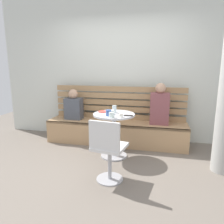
{
  "coord_description": "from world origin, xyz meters",
  "views": [
    {
      "loc": [
        0.82,
        -2.67,
        1.49
      ],
      "look_at": [
        0.05,
        0.66,
        0.75
      ],
      "focal_mm": 33.8,
      "sensor_mm": 36.0,
      "label": 1
    }
  ],
  "objects_px": {
    "person_adult": "(160,106)",
    "cup_espresso_small": "(121,115)",
    "booth_bench": "(116,132)",
    "plate_small": "(103,112)",
    "person_child_left": "(74,106)",
    "cup_glass_short": "(112,115)",
    "phone_on_table": "(128,116)",
    "cup_ceramic_white": "(112,112)",
    "cafe_table": "(114,127)",
    "white_chair": "(108,149)",
    "cup_glass_tall": "(114,109)",
    "cup_mug_blue": "(109,113)"
  },
  "relations": [
    {
      "from": "person_adult",
      "to": "cup_espresso_small",
      "type": "height_order",
      "value": "person_adult"
    },
    {
      "from": "booth_bench",
      "to": "plate_small",
      "type": "bearing_deg",
      "value": -101.69
    },
    {
      "from": "person_adult",
      "to": "person_child_left",
      "type": "xyz_separation_m",
      "value": [
        -1.7,
        0.0,
        -0.08
      ]
    },
    {
      "from": "cup_espresso_small",
      "to": "cup_glass_short",
      "type": "bearing_deg",
      "value": -156.41
    },
    {
      "from": "plate_small",
      "to": "phone_on_table",
      "type": "height_order",
      "value": "plate_small"
    },
    {
      "from": "cup_glass_short",
      "to": "cup_ceramic_white",
      "type": "height_order",
      "value": "cup_glass_short"
    },
    {
      "from": "cafe_table",
      "to": "white_chair",
      "type": "relative_size",
      "value": 0.87
    },
    {
      "from": "plate_small",
      "to": "person_child_left",
      "type": "bearing_deg",
      "value": 144.17
    },
    {
      "from": "cup_glass_short",
      "to": "cup_glass_tall",
      "type": "height_order",
      "value": "cup_glass_tall"
    },
    {
      "from": "plate_small",
      "to": "cup_espresso_small",
      "type": "bearing_deg",
      "value": -39.0
    },
    {
      "from": "person_adult",
      "to": "person_child_left",
      "type": "bearing_deg",
      "value": 179.84
    },
    {
      "from": "cup_espresso_small",
      "to": "cup_glass_tall",
      "type": "bearing_deg",
      "value": 120.28
    },
    {
      "from": "cup_glass_short",
      "to": "phone_on_table",
      "type": "xyz_separation_m",
      "value": [
        0.23,
        0.17,
        -0.04
      ]
    },
    {
      "from": "cafe_table",
      "to": "plate_small",
      "type": "relative_size",
      "value": 4.35
    },
    {
      "from": "cup_glass_short",
      "to": "plate_small",
      "type": "height_order",
      "value": "cup_glass_short"
    },
    {
      "from": "person_adult",
      "to": "white_chair",
      "type": "bearing_deg",
      "value": -113.03
    },
    {
      "from": "cup_mug_blue",
      "to": "cup_ceramic_white",
      "type": "xyz_separation_m",
      "value": [
        0.02,
        0.12,
        -0.01
      ]
    },
    {
      "from": "cup_ceramic_white",
      "to": "cup_mug_blue",
      "type": "bearing_deg",
      "value": -101.16
    },
    {
      "from": "booth_bench",
      "to": "plate_small",
      "type": "xyz_separation_m",
      "value": [
        -0.11,
        -0.52,
        0.52
      ]
    },
    {
      "from": "white_chair",
      "to": "plate_small",
      "type": "bearing_deg",
      "value": 108.88
    },
    {
      "from": "booth_bench",
      "to": "white_chair",
      "type": "xyz_separation_m",
      "value": [
        0.2,
        -1.42,
        0.24
      ]
    },
    {
      "from": "person_child_left",
      "to": "cup_espresso_small",
      "type": "distance_m",
      "value": 1.42
    },
    {
      "from": "cafe_table",
      "to": "cup_glass_short",
      "type": "distance_m",
      "value": 0.37
    },
    {
      "from": "cafe_table",
      "to": "cup_espresso_small",
      "type": "xyz_separation_m",
      "value": [
        0.15,
        -0.21,
        0.25
      ]
    },
    {
      "from": "cup_glass_tall",
      "to": "cup_glass_short",
      "type": "bearing_deg",
      "value": -84.62
    },
    {
      "from": "white_chair",
      "to": "person_child_left",
      "type": "bearing_deg",
      "value": 126.55
    },
    {
      "from": "cup_ceramic_white",
      "to": "white_chair",
      "type": "bearing_deg",
      "value": -80.56
    },
    {
      "from": "cafe_table",
      "to": "cup_glass_tall",
      "type": "relative_size",
      "value": 6.17
    },
    {
      "from": "cafe_table",
      "to": "cup_glass_tall",
      "type": "bearing_deg",
      "value": 97.64
    },
    {
      "from": "person_adult",
      "to": "booth_bench",
      "type": "bearing_deg",
      "value": -177.79
    },
    {
      "from": "cafe_table",
      "to": "plate_small",
      "type": "distance_m",
      "value": 0.32
    },
    {
      "from": "phone_on_table",
      "to": "cup_glass_tall",
      "type": "bearing_deg",
      "value": 52.59
    },
    {
      "from": "cup_glass_short",
      "to": "cup_espresso_small",
      "type": "distance_m",
      "value": 0.15
    },
    {
      "from": "cup_glass_short",
      "to": "person_adult",
      "type": "bearing_deg",
      "value": 52.4
    },
    {
      "from": "cup_espresso_small",
      "to": "plate_small",
      "type": "distance_m",
      "value": 0.47
    },
    {
      "from": "white_chair",
      "to": "cup_glass_tall",
      "type": "bearing_deg",
      "value": 97.1
    },
    {
      "from": "cup_espresso_small",
      "to": "cafe_table",
      "type": "bearing_deg",
      "value": 127.02
    },
    {
      "from": "white_chair",
      "to": "phone_on_table",
      "type": "relative_size",
      "value": 6.07
    },
    {
      "from": "booth_bench",
      "to": "cup_glass_tall",
      "type": "distance_m",
      "value": 0.79
    },
    {
      "from": "cup_espresso_small",
      "to": "cup_ceramic_white",
      "type": "xyz_separation_m",
      "value": [
        -0.18,
        0.15,
        0.01
      ]
    },
    {
      "from": "cup_espresso_small",
      "to": "cup_mug_blue",
      "type": "xyz_separation_m",
      "value": [
        -0.2,
        0.04,
        0.02
      ]
    },
    {
      "from": "cup_ceramic_white",
      "to": "phone_on_table",
      "type": "xyz_separation_m",
      "value": [
        0.28,
        -0.05,
        -0.03
      ]
    },
    {
      "from": "cup_ceramic_white",
      "to": "phone_on_table",
      "type": "height_order",
      "value": "cup_ceramic_white"
    },
    {
      "from": "phone_on_table",
      "to": "cafe_table",
      "type": "bearing_deg",
      "value": 65.28
    },
    {
      "from": "booth_bench",
      "to": "cafe_table",
      "type": "bearing_deg",
      "value": -80.75
    },
    {
      "from": "cafe_table",
      "to": "phone_on_table",
      "type": "distance_m",
      "value": 0.35
    },
    {
      "from": "plate_small",
      "to": "cup_mug_blue",
      "type": "bearing_deg",
      "value": -58.24
    },
    {
      "from": "cup_mug_blue",
      "to": "phone_on_table",
      "type": "distance_m",
      "value": 0.31
    },
    {
      "from": "cup_ceramic_white",
      "to": "plate_small",
      "type": "distance_m",
      "value": 0.23
    },
    {
      "from": "cup_mug_blue",
      "to": "cup_ceramic_white",
      "type": "distance_m",
      "value": 0.12
    }
  ]
}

